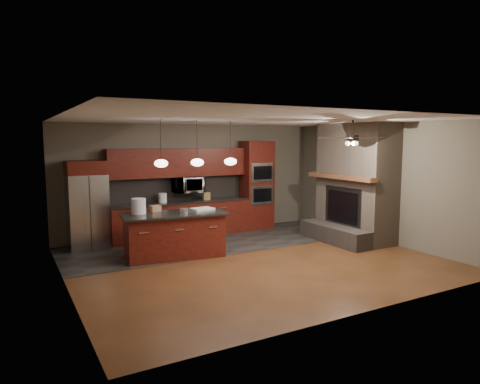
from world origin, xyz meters
TOP-DOWN VIEW (x-y plane):
  - ground at (0.00, 0.00)m, footprint 7.00×7.00m
  - ceiling at (0.00, 0.00)m, footprint 7.00×6.00m
  - back_wall at (0.00, 3.00)m, footprint 7.00×0.02m
  - right_wall at (3.50, 0.00)m, footprint 0.02×6.00m
  - left_wall at (-3.50, 0.00)m, footprint 0.02×6.00m
  - slate_tile_patch at (0.00, 1.80)m, footprint 7.00×2.40m
  - fireplace_column at (3.04, 0.40)m, footprint 1.30×2.10m
  - back_cabinetry at (-0.48, 2.74)m, footprint 3.59×0.64m
  - oven_tower at (1.70, 2.69)m, footprint 0.80×0.63m
  - microwave at (-0.27, 2.75)m, footprint 0.73×0.41m
  - refrigerator at (-2.72, 2.62)m, footprint 0.83×0.75m
  - kitchen_island at (-1.29, 1.02)m, footprint 2.19×1.19m
  - white_bucket at (-1.95, 1.29)m, footprint 0.37×0.37m
  - paint_can at (-1.14, 0.84)m, footprint 0.19×0.19m
  - paint_tray at (-0.63, 1.09)m, footprint 0.49×0.38m
  - cardboard_box at (-1.57, 1.38)m, footprint 0.23×0.19m
  - counter_bucket at (-0.96, 2.70)m, footprint 0.21×0.21m
  - counter_box at (0.19, 2.65)m, footprint 0.19×0.16m
  - pendant_left at (-1.65, 0.70)m, footprint 0.26×0.26m
  - pendant_center at (-0.90, 0.70)m, footprint 0.26×0.26m
  - pendant_right at (-0.15, 0.70)m, footprint 0.26×0.26m
  - ceiling_fan at (1.80, -0.80)m, footprint 1.27×1.33m

SIDE VIEW (x-z plane):
  - ground at x=0.00m, z-range 0.00..0.00m
  - slate_tile_patch at x=0.00m, z-range 0.00..0.01m
  - kitchen_island at x=-1.29m, z-range 0.01..0.93m
  - back_cabinetry at x=-0.48m, z-range -0.21..1.99m
  - paint_tray at x=-0.63m, z-range 0.92..0.97m
  - paint_can at x=-1.14m, z-range 0.92..1.03m
  - refrigerator at x=-2.72m, z-range 0.00..1.96m
  - cardboard_box at x=-1.57m, z-range 0.92..1.05m
  - counter_box at x=0.19m, z-range 0.90..1.08m
  - counter_bucket at x=-0.96m, z-range 0.90..1.13m
  - white_bucket at x=-1.95m, z-range 0.92..1.23m
  - oven_tower at x=1.70m, z-range 0.00..2.38m
  - fireplace_column at x=3.04m, z-range -0.10..2.70m
  - microwave at x=-0.27m, z-range 1.05..1.55m
  - back_wall at x=0.00m, z-range 0.00..2.80m
  - right_wall at x=3.50m, z-range 0.00..2.80m
  - left_wall at x=-3.50m, z-range 0.00..2.80m
  - pendant_left at x=-1.65m, z-range 1.51..2.42m
  - pendant_center at x=-0.90m, z-range 1.51..2.42m
  - pendant_right at x=-0.15m, z-range 1.51..2.42m
  - ceiling_fan at x=1.80m, z-range 2.25..2.66m
  - ceiling at x=0.00m, z-range 2.79..2.81m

